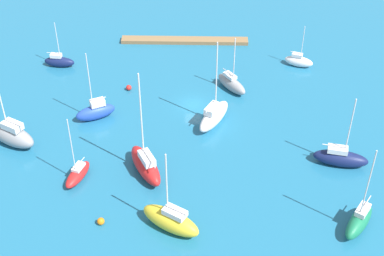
{
  "coord_description": "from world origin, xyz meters",
  "views": [
    {
      "loc": [
        -1.43,
        66.76,
        47.41
      ],
      "look_at": [
        0.0,
        7.42,
        1.5
      ],
      "focal_mm": 52.28,
      "sensor_mm": 36.0,
      "label": 1
    }
  ],
  "objects_px": {
    "sailboat_blue_along_channel": "(96,111)",
    "mooring_buoy_orange": "(101,221)",
    "sailboat_green_east_end": "(359,220)",
    "sailboat_gray_outer_mooring": "(11,134)",
    "pier_dock": "(185,40)",
    "mooring_buoy_red": "(129,88)",
    "sailboat_yellow_off_beacon": "(171,220)",
    "sailboat_red_mid_basin": "(146,165)",
    "sailboat_white_near_pier": "(214,115)",
    "sailboat_red_far_south": "(78,174)",
    "sailboat_gray_by_breakwater": "(232,83)",
    "sailboat_navy_center_basin": "(59,61)",
    "sailboat_navy_west_end": "(340,158)",
    "sailboat_white_far_north": "(299,61)"
  },
  "relations": [
    {
      "from": "sailboat_blue_along_channel",
      "to": "mooring_buoy_orange",
      "type": "xyz_separation_m",
      "value": [
        -3.73,
        20.0,
        -0.8
      ]
    },
    {
      "from": "sailboat_yellow_off_beacon",
      "to": "pier_dock",
      "type": "bearing_deg",
      "value": -59.22
    },
    {
      "from": "sailboat_blue_along_channel",
      "to": "pier_dock",
      "type": "bearing_deg",
      "value": -143.9
    },
    {
      "from": "sailboat_navy_west_end",
      "to": "sailboat_yellow_off_beacon",
      "type": "distance_m",
      "value": 23.82
    },
    {
      "from": "sailboat_green_east_end",
      "to": "sailboat_navy_center_basin",
      "type": "distance_m",
      "value": 53.06
    },
    {
      "from": "sailboat_gray_outer_mooring",
      "to": "sailboat_white_far_north",
      "type": "bearing_deg",
      "value": -123.94
    },
    {
      "from": "sailboat_navy_west_end",
      "to": "mooring_buoy_orange",
      "type": "relative_size",
      "value": 11.9
    },
    {
      "from": "sailboat_green_east_end",
      "to": "sailboat_gray_outer_mooring",
      "type": "height_order",
      "value": "sailboat_gray_outer_mooring"
    },
    {
      "from": "sailboat_gray_by_breakwater",
      "to": "mooring_buoy_red",
      "type": "relative_size",
      "value": 10.65
    },
    {
      "from": "sailboat_red_far_south",
      "to": "sailboat_red_mid_basin",
      "type": "bearing_deg",
      "value": 117.81
    },
    {
      "from": "sailboat_white_near_pier",
      "to": "sailboat_red_far_south",
      "type": "distance_m",
      "value": 20.6
    },
    {
      "from": "sailboat_navy_west_end",
      "to": "mooring_buoy_red",
      "type": "height_order",
      "value": "sailboat_navy_west_end"
    },
    {
      "from": "pier_dock",
      "to": "sailboat_navy_west_end",
      "type": "distance_m",
      "value": 37.8
    },
    {
      "from": "sailboat_green_east_end",
      "to": "sailboat_navy_center_basin",
      "type": "relative_size",
      "value": 1.48
    },
    {
      "from": "sailboat_red_far_south",
      "to": "sailboat_blue_along_channel",
      "type": "relative_size",
      "value": 0.88
    },
    {
      "from": "sailboat_red_mid_basin",
      "to": "mooring_buoy_red",
      "type": "distance_m",
      "value": 19.17
    },
    {
      "from": "sailboat_navy_center_basin",
      "to": "sailboat_red_mid_basin",
      "type": "xyz_separation_m",
      "value": [
        -16.27,
        25.28,
        0.5
      ]
    },
    {
      "from": "sailboat_white_far_north",
      "to": "sailboat_navy_center_basin",
      "type": "bearing_deg",
      "value": -158.6
    },
    {
      "from": "mooring_buoy_orange",
      "to": "sailboat_green_east_end",
      "type": "bearing_deg",
      "value": -179.76
    },
    {
      "from": "sailboat_white_far_north",
      "to": "mooring_buoy_red",
      "type": "distance_m",
      "value": 27.71
    },
    {
      "from": "sailboat_red_far_south",
      "to": "sailboat_yellow_off_beacon",
      "type": "distance_m",
      "value": 14.36
    },
    {
      "from": "sailboat_gray_by_breakwater",
      "to": "sailboat_blue_along_channel",
      "type": "xyz_separation_m",
      "value": [
        19.37,
        7.82,
        0.14
      ]
    },
    {
      "from": "pier_dock",
      "to": "sailboat_green_east_end",
      "type": "xyz_separation_m",
      "value": [
        -20.94,
        42.29,
        0.89
      ]
    },
    {
      "from": "sailboat_yellow_off_beacon",
      "to": "sailboat_gray_by_breakwater",
      "type": "bearing_deg",
      "value": -74.27
    },
    {
      "from": "sailboat_navy_west_end",
      "to": "sailboat_navy_center_basin",
      "type": "xyz_separation_m",
      "value": [
        40.81,
        -23.03,
        -0.22
      ]
    },
    {
      "from": "pier_dock",
      "to": "sailboat_yellow_off_beacon",
      "type": "height_order",
      "value": "sailboat_yellow_off_beacon"
    },
    {
      "from": "pier_dock",
      "to": "sailboat_red_mid_basin",
      "type": "bearing_deg",
      "value": 83.78
    },
    {
      "from": "sailboat_white_far_north",
      "to": "mooring_buoy_red",
      "type": "xyz_separation_m",
      "value": [
        26.63,
        7.62,
        -0.52
      ]
    },
    {
      "from": "sailboat_green_east_end",
      "to": "sailboat_yellow_off_beacon",
      "type": "height_order",
      "value": "sailboat_green_east_end"
    },
    {
      "from": "sailboat_white_near_pier",
      "to": "sailboat_gray_outer_mooring",
      "type": "distance_m",
      "value": 27.32
    },
    {
      "from": "sailboat_navy_center_basin",
      "to": "sailboat_gray_outer_mooring",
      "type": "distance_m",
      "value": 19.96
    },
    {
      "from": "sailboat_navy_center_basin",
      "to": "sailboat_gray_outer_mooring",
      "type": "bearing_deg",
      "value": -89.93
    },
    {
      "from": "sailboat_gray_by_breakwater",
      "to": "sailboat_blue_along_channel",
      "type": "height_order",
      "value": "sailboat_blue_along_channel"
    },
    {
      "from": "sailboat_white_near_pier",
      "to": "sailboat_navy_west_end",
      "type": "bearing_deg",
      "value": -89.64
    },
    {
      "from": "sailboat_red_mid_basin",
      "to": "mooring_buoy_orange",
      "type": "relative_size",
      "value": 16.85
    },
    {
      "from": "sailboat_white_far_north",
      "to": "sailboat_blue_along_channel",
      "type": "bearing_deg",
      "value": -133.94
    },
    {
      "from": "sailboat_navy_west_end",
      "to": "sailboat_red_far_south",
      "type": "xyz_separation_m",
      "value": [
        32.86,
        3.49,
        -0.33
      ]
    },
    {
      "from": "pier_dock",
      "to": "sailboat_navy_center_basin",
      "type": "height_order",
      "value": "sailboat_navy_center_basin"
    },
    {
      "from": "sailboat_navy_west_end",
      "to": "sailboat_green_east_end",
      "type": "bearing_deg",
      "value": -78.16
    },
    {
      "from": "mooring_buoy_orange",
      "to": "mooring_buoy_red",
      "type": "distance_m",
      "value": 27.31
    },
    {
      "from": "sailboat_red_mid_basin",
      "to": "sailboat_green_east_end",
      "type": "bearing_deg",
      "value": -136.35
    },
    {
      "from": "sailboat_blue_along_channel",
      "to": "sailboat_yellow_off_beacon",
      "type": "relative_size",
      "value": 0.99
    },
    {
      "from": "sailboat_red_far_south",
      "to": "sailboat_navy_center_basin",
      "type": "bearing_deg",
      "value": -143.99
    },
    {
      "from": "sailboat_white_near_pier",
      "to": "sailboat_navy_center_basin",
      "type": "relative_size",
      "value": 1.62
    },
    {
      "from": "sailboat_yellow_off_beacon",
      "to": "sailboat_white_near_pier",
      "type": "bearing_deg",
      "value": -73.15
    },
    {
      "from": "mooring_buoy_red",
      "to": "sailboat_gray_outer_mooring",
      "type": "bearing_deg",
      "value": 43.39
    },
    {
      "from": "sailboat_gray_outer_mooring",
      "to": "sailboat_red_mid_basin",
      "type": "distance_m",
      "value": 19.08
    },
    {
      "from": "sailboat_gray_outer_mooring",
      "to": "sailboat_green_east_end",
      "type": "bearing_deg",
      "value": -169.14
    },
    {
      "from": "pier_dock",
      "to": "sailboat_navy_west_end",
      "type": "relative_size",
      "value": 2.14
    },
    {
      "from": "sailboat_white_near_pier",
      "to": "sailboat_green_east_end",
      "type": "distance_m",
      "value": 24.95
    }
  ]
}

